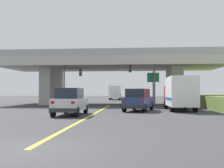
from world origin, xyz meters
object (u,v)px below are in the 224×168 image
at_px(highway_sign, 153,81).
at_px(semi_truck_distant, 115,92).
at_px(suv_crossing, 138,100).
at_px(box_truck, 180,93).
at_px(suv_lead, 70,102).
at_px(traffic_signal_nearside, 146,76).
at_px(traffic_signal_farside, 70,79).

xyz_separation_m(highway_sign, semi_truck_distant, (-6.66, 25.68, -1.54)).
relative_size(suv_crossing, box_truck, 0.75).
height_order(highway_sign, semi_truck_distant, highway_sign).
height_order(suv_lead, highway_sign, highway_sign).
height_order(suv_lead, traffic_signal_nearside, traffic_signal_nearside).
bearing_deg(semi_truck_distant, traffic_signal_nearside, -77.80).
distance_m(box_truck, traffic_signal_nearside, 8.74).
distance_m(traffic_signal_nearside, semi_truck_distant, 27.11).
relative_size(highway_sign, semi_truck_distant, 0.62).
distance_m(suv_lead, suv_crossing, 7.05).
bearing_deg(box_truck, suv_crossing, -164.14).
distance_m(suv_crossing, traffic_signal_nearside, 9.54).
height_order(box_truck, highway_sign, highway_sign).
xyz_separation_m(suv_lead, box_truck, (9.01, 5.92, 0.61)).
bearing_deg(semi_truck_distant, suv_lead, -90.64).
bearing_deg(semi_truck_distant, highway_sign, -75.47).
bearing_deg(semi_truck_distant, suv_crossing, -82.48).
bearing_deg(traffic_signal_nearside, traffic_signal_farside, -178.11).
bearing_deg(suv_crossing, traffic_signal_nearside, 97.02).
bearing_deg(semi_truck_distant, traffic_signal_farside, -97.94).
xyz_separation_m(traffic_signal_nearside, traffic_signal_farside, (-9.44, -0.31, -0.36)).
height_order(traffic_signal_nearside, traffic_signal_farside, traffic_signal_nearside).
height_order(suv_lead, suv_crossing, same).
relative_size(suv_lead, suv_crossing, 0.92).
bearing_deg(traffic_signal_nearside, highway_sign, 38.36).
height_order(suv_crossing, traffic_signal_farside, traffic_signal_farside).
xyz_separation_m(box_truck, highway_sign, (-1.90, 8.75, 1.52)).
relative_size(suv_lead, box_truck, 0.70).
relative_size(box_truck, semi_truck_distant, 0.96).
xyz_separation_m(suv_crossing, traffic_signal_farside, (-8.42, 8.79, 2.30)).
relative_size(traffic_signal_nearside, semi_truck_distant, 0.82).
bearing_deg(suv_crossing, suv_lead, -123.37).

